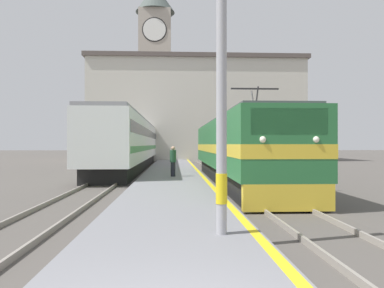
# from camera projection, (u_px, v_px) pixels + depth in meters

# --- Properties ---
(ground_plane) EXTENTS (200.00, 200.00, 0.00)m
(ground_plane) POSITION_uv_depth(u_px,v_px,m) (173.00, 168.00, 33.15)
(ground_plane) COLOR #514C47
(platform) EXTENTS (3.64, 140.00, 0.30)m
(platform) POSITION_uv_depth(u_px,v_px,m) (173.00, 170.00, 28.16)
(platform) COLOR slate
(platform) RESTS_ON ground
(rail_track_near) EXTENTS (2.83, 140.00, 0.16)m
(rail_track_near) POSITION_uv_depth(u_px,v_px,m) (219.00, 171.00, 28.33)
(rail_track_near) COLOR #514C47
(rail_track_near) RESTS_ON ground
(rail_track_far) EXTENTS (2.83, 140.00, 0.16)m
(rail_track_far) POSITION_uv_depth(u_px,v_px,m) (126.00, 172.00, 27.99)
(rail_track_far) COLOR #514C47
(rail_track_far) RESTS_ON ground
(locomotive_train) EXTENTS (2.92, 19.02, 4.45)m
(locomotive_train) POSITION_uv_depth(u_px,v_px,m) (236.00, 150.00, 20.42)
(locomotive_train) COLOR black
(locomotive_train) RESTS_ON ground
(passenger_train) EXTENTS (2.92, 47.32, 4.11)m
(passenger_train) POSITION_uv_depth(u_px,v_px,m) (141.00, 143.00, 41.21)
(passenger_train) COLOR black
(passenger_train) RESTS_ON ground
(catenary_mast) EXTENTS (2.77, 0.23, 8.10)m
(catenary_mast) POSITION_uv_depth(u_px,v_px,m) (229.00, 25.00, 7.42)
(catenary_mast) COLOR #9E9EA3
(catenary_mast) RESTS_ON platform
(person_on_platform) EXTENTS (0.34, 0.34, 1.67)m
(person_on_platform) POSITION_uv_depth(u_px,v_px,m) (173.00, 161.00, 20.71)
(person_on_platform) COLOR #23232D
(person_on_platform) RESTS_ON platform
(clock_tower) EXTENTS (6.04, 6.04, 26.95)m
(clock_tower) POSITION_uv_depth(u_px,v_px,m) (155.00, 65.00, 58.12)
(clock_tower) COLOR #ADA393
(clock_tower) RESTS_ON ground
(station_building) EXTENTS (26.76, 9.94, 12.83)m
(station_building) POSITION_uv_depth(u_px,v_px,m) (196.00, 111.00, 48.37)
(station_building) COLOR beige
(station_building) RESTS_ON ground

